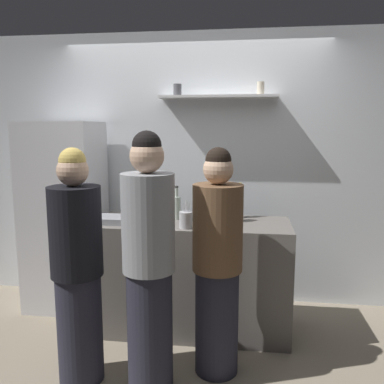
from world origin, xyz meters
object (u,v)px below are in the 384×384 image
at_px(water_bottle_plastic, 231,209).
at_px(person_brown_jacket, 217,266).
at_px(person_grey_hoodie, 149,264).
at_px(wine_bottle_dark_glass, 239,204).
at_px(refrigerator, 65,216).
at_px(wine_bottle_pale_glass, 177,207).
at_px(utensil_holder, 186,220).
at_px(wine_bottle_green_glass, 202,210).
at_px(baking_pan, 117,220).
at_px(person_blonde, 77,270).

xyz_separation_m(water_bottle_plastic, person_brown_jacket, (-0.07, -0.65, -0.27)).
xyz_separation_m(person_grey_hoodie, person_brown_jacket, (0.43, 0.21, -0.06)).
bearing_deg(water_bottle_plastic, wine_bottle_dark_glass, 69.07).
distance_m(refrigerator, water_bottle_plastic, 1.61).
xyz_separation_m(wine_bottle_dark_glass, wine_bottle_pale_glass, (-0.53, -0.14, -0.01)).
bearing_deg(water_bottle_plastic, person_grey_hoodie, -119.73).
xyz_separation_m(refrigerator, person_grey_hoodie, (1.08, -1.12, -0.04)).
xyz_separation_m(utensil_holder, wine_bottle_pale_glass, (-0.12, 0.30, 0.04)).
height_order(wine_bottle_dark_glass, person_grey_hoodie, person_grey_hoodie).
distance_m(wine_bottle_pale_glass, wine_bottle_green_glass, 0.26).
bearing_deg(utensil_holder, baking_pan, 169.07).
relative_size(wine_bottle_dark_glass, person_grey_hoodie, 0.18).
relative_size(wine_bottle_dark_glass, person_blonde, 0.19).
relative_size(wine_bottle_pale_glass, water_bottle_plastic, 1.18).
bearing_deg(baking_pan, wine_bottle_pale_glass, 22.46).
distance_m(wine_bottle_dark_glass, person_brown_jacket, 0.87).
bearing_deg(water_bottle_plastic, wine_bottle_green_glass, -156.12).
relative_size(utensil_holder, person_blonde, 0.13).
bearing_deg(person_brown_jacket, wine_bottle_pale_glass, -178.39).
height_order(wine_bottle_dark_glass, water_bottle_plastic, wine_bottle_dark_glass).
distance_m(water_bottle_plastic, person_grey_hoodie, 1.02).
height_order(utensil_holder, wine_bottle_green_glass, wine_bottle_green_glass).
height_order(refrigerator, baking_pan, refrigerator).
distance_m(baking_pan, wine_bottle_pale_glass, 0.51).
bearing_deg(refrigerator, utensil_holder, -23.29).
bearing_deg(baking_pan, water_bottle_plastic, 10.18).
bearing_deg(utensil_holder, wine_bottle_dark_glass, 47.51).
bearing_deg(wine_bottle_dark_glass, baking_pan, -161.69).
bearing_deg(person_grey_hoodie, person_blonde, -129.81).
bearing_deg(person_brown_jacket, refrigerator, -149.72).
relative_size(refrigerator, person_brown_jacket, 1.11).
bearing_deg(wine_bottle_green_glass, person_blonde, -133.86).
bearing_deg(person_grey_hoodie, person_brown_jacket, 75.43).
bearing_deg(person_blonde, person_grey_hoodie, -162.92).
bearing_deg(refrigerator, water_bottle_plastic, -9.13).
bearing_deg(wine_bottle_dark_glass, wine_bottle_green_glass, -138.25).
height_order(wine_bottle_dark_glass, wine_bottle_pale_glass, wine_bottle_dark_glass).
bearing_deg(utensil_holder, person_brown_jacket, -53.97).
bearing_deg(wine_bottle_pale_glass, utensil_holder, -67.79).
xyz_separation_m(wine_bottle_dark_glass, person_blonde, (-1.04, -1.03, -0.27)).
bearing_deg(wine_bottle_pale_glass, wine_bottle_green_glass, -29.04).
height_order(baking_pan, wine_bottle_green_glass, wine_bottle_green_glass).
relative_size(baking_pan, utensil_holder, 1.59).
distance_m(water_bottle_plastic, person_blonde, 1.34).
relative_size(baking_pan, person_grey_hoodie, 0.20).
bearing_deg(baking_pan, utensil_holder, -10.93).
xyz_separation_m(utensil_holder, wine_bottle_green_glass, (0.11, 0.18, 0.05)).
distance_m(person_grey_hoodie, person_blonde, 0.48).
height_order(person_grey_hoodie, person_blonde, person_grey_hoodie).
height_order(wine_bottle_green_glass, person_grey_hoodie, person_grey_hoodie).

